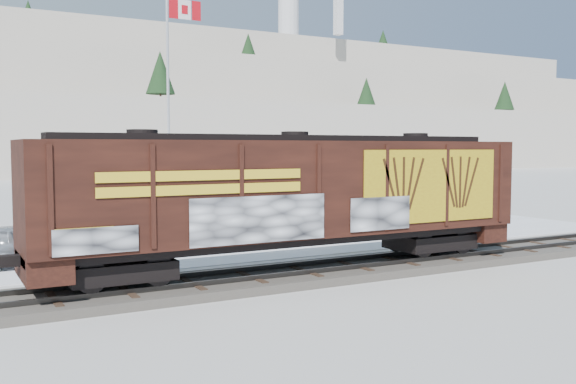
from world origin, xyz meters
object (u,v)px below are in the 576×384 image
hopper_railcar (295,194)px  car_white (280,223)px  car_silver (20,245)px  car_dark (334,224)px  flagpole (171,144)px

hopper_railcar → car_white: 8.89m
car_silver → car_white: bearing=-87.7°
car_dark → car_white: bearing=85.6°
hopper_railcar → car_dark: (6.39, 7.44, -2.18)m
hopper_railcar → car_dark: 10.04m
flagpole → car_white: bearing=-61.1°
car_white → car_silver: bearing=107.7°
car_white → car_dark: size_ratio=1.10×
hopper_railcar → car_white: hopper_railcar is taller
hopper_railcar → car_silver: 10.51m
flagpole → car_dark: 9.59m
flagpole → car_white: size_ratio=2.44×
car_silver → car_dark: (14.20, 0.70, -0.14)m
hopper_railcar → car_silver: bearing=139.2°
hopper_railcar → car_dark: size_ratio=3.73×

